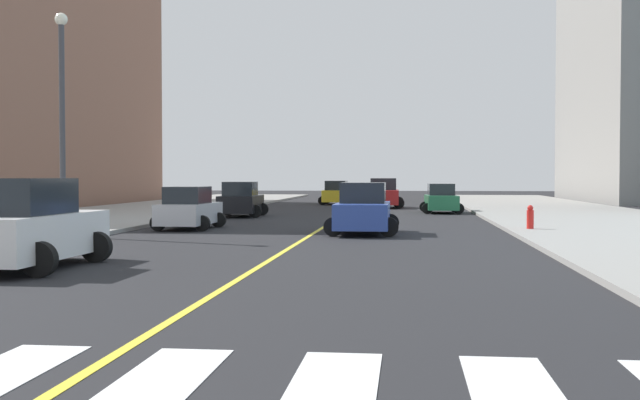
# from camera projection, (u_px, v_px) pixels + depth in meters

# --- Properties ---
(crosswalk_paint) EXTENTS (13.50, 4.00, 0.01)m
(crosswalk_paint) POSITION_uv_depth(u_px,v_px,m) (53.00, 393.00, 7.57)
(crosswalk_paint) COLOR silver
(crosswalk_paint) RESTS_ON ground
(lane_divider_paint) EXTENTS (0.16, 80.00, 0.01)m
(lane_divider_paint) POSITION_uv_depth(u_px,v_px,m) (345.00, 214.00, 43.33)
(lane_divider_paint) COLOR yellow
(lane_divider_paint) RESTS_ON ground
(car_blue_nearest) EXTENTS (2.64, 4.23, 1.89)m
(car_blue_nearest) POSITION_uv_depth(u_px,v_px,m) (363.00, 210.00, 28.51)
(car_blue_nearest) COLOR #2D479E
(car_blue_nearest) RESTS_ON ground
(car_yellow_second) EXTENTS (2.54, 4.02, 1.79)m
(car_yellow_second) POSITION_uv_depth(u_px,v_px,m) (337.00, 193.00, 58.18)
(car_yellow_second) COLOR gold
(car_yellow_second) RESTS_ON ground
(car_silver_third) EXTENTS (2.46, 3.87, 1.71)m
(car_silver_third) POSITION_uv_depth(u_px,v_px,m) (189.00, 209.00, 31.02)
(car_silver_third) COLOR #B7B7BC
(car_silver_third) RESTS_ON ground
(car_green_fourth) EXTENTS (2.46, 3.86, 1.69)m
(car_green_fourth) POSITION_uv_depth(u_px,v_px,m) (441.00, 199.00, 44.67)
(car_green_fourth) COLOR #236B42
(car_green_fourth) RESTS_ON ground
(car_black_fifth) EXTENTS (2.67, 4.17, 1.83)m
(car_black_fifth) POSITION_uv_depth(u_px,v_px,m) (241.00, 200.00, 40.69)
(car_black_fifth) COLOR black
(car_black_fifth) RESTS_ON ground
(car_red_sixth) EXTENTS (2.82, 4.48, 1.99)m
(car_red_sixth) POSITION_uv_depth(u_px,v_px,m) (383.00, 194.00, 52.06)
(car_red_sixth) COLOR red
(car_red_sixth) RESTS_ON ground
(car_white_seventh) EXTENTS (2.95, 4.69, 2.08)m
(car_white_seventh) POSITION_uv_depth(u_px,v_px,m) (24.00, 227.00, 17.70)
(car_white_seventh) COLOR silver
(car_white_seventh) RESTS_ON ground
(fire_hydrant) EXTENTS (0.26, 0.26, 0.89)m
(fire_hydrant) POSITION_uv_depth(u_px,v_px,m) (530.00, 217.00, 29.07)
(fire_hydrant) COLOR red
(fire_hydrant) RESTS_ON sidewalk_kerb_east
(street_lamp) EXTENTS (0.44, 0.44, 7.67)m
(street_lamp) POSITION_uv_depth(u_px,v_px,m) (62.00, 104.00, 27.04)
(street_lamp) COLOR #38383D
(street_lamp) RESTS_ON sidewalk_kerb_west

